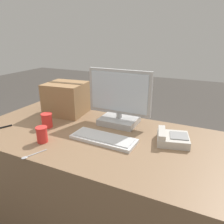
% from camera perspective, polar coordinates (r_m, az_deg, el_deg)
% --- Properties ---
extents(ground_plane, '(12.00, 12.00, 0.00)m').
position_cam_1_polar(ground_plane, '(1.99, -4.65, -24.50)').
color(ground_plane, '#47423D').
extents(office_desk, '(1.80, 0.90, 0.71)m').
position_cam_1_polar(office_desk, '(1.76, -4.98, -16.21)').
color(office_desk, '#8C6B4C').
rests_on(office_desk, ground_plane).
extents(monitor, '(0.50, 0.24, 0.43)m').
position_cam_1_polar(monitor, '(1.69, 1.90, 2.36)').
color(monitor, '#B7B7B7').
rests_on(monitor, office_desk).
extents(keyboard, '(0.45, 0.18, 0.03)m').
position_cam_1_polar(keyboard, '(1.48, -2.21, -6.93)').
color(keyboard, silver).
rests_on(keyboard, office_desk).
extents(desk_phone, '(0.24, 0.24, 0.08)m').
position_cam_1_polar(desk_phone, '(1.50, 15.35, -6.64)').
color(desk_phone, beige).
rests_on(desk_phone, office_desk).
extents(paper_cup_left, '(0.09, 0.09, 0.11)m').
position_cam_1_polar(paper_cup_left, '(1.74, -16.64, -2.10)').
color(paper_cup_left, red).
rests_on(paper_cup_left, office_desk).
extents(paper_cup_right, '(0.08, 0.08, 0.11)m').
position_cam_1_polar(paper_cup_right, '(1.51, -17.82, -5.61)').
color(paper_cup_right, red).
rests_on(paper_cup_right, office_desk).
extents(spoon, '(0.08, 0.15, 0.00)m').
position_cam_1_polar(spoon, '(1.40, -20.65, -10.62)').
color(spoon, '#B2B2B7').
rests_on(spoon, office_desk).
extents(cardboard_box, '(0.36, 0.33, 0.28)m').
position_cam_1_polar(cardboard_box, '(1.97, -11.87, 3.50)').
color(cardboard_box, '#9E754C').
rests_on(cardboard_box, office_desk).
extents(pen_marker, '(0.06, 0.12, 0.01)m').
position_cam_1_polar(pen_marker, '(1.86, -26.49, -3.55)').
color(pen_marker, black).
rests_on(pen_marker, office_desk).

